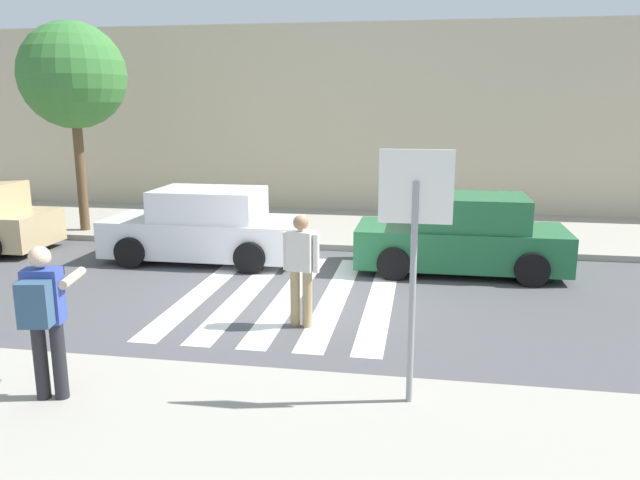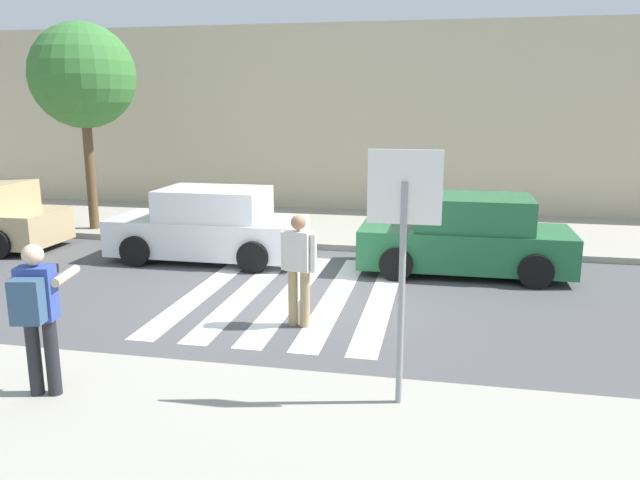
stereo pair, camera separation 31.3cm
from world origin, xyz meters
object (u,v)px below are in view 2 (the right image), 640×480
Objects in this scene: photographer_with_backpack at (37,307)px; street_tree_west at (83,77)px; parked_car_green at (467,237)px; parked_car_white at (210,226)px; pedestrian_crossing at (299,264)px; stop_sign at (404,222)px.

photographer_with_backpack is 10.17m from street_tree_west.
photographer_with_backpack is at bearing -125.23° from parked_car_green.
parked_car_green is 0.80× the size of street_tree_west.
parked_car_white is at bearing 180.00° from parked_car_green.
photographer_with_backpack is 1.00× the size of pedestrian_crossing.
photographer_with_backpack is 0.42× the size of parked_car_white.
parked_car_white is 5.44m from street_tree_west.
pedestrian_crossing is at bearing 124.80° from stop_sign.
pedestrian_crossing is at bearing -39.46° from street_tree_west.
parked_car_green is (2.55, 3.63, -0.25)m from pedestrian_crossing.
street_tree_west is (-4.58, 8.64, 2.78)m from photographer_with_backpack.
photographer_with_backpack is at bearing -125.36° from pedestrian_crossing.
photographer_with_backpack is 3.78m from pedestrian_crossing.
photographer_with_backpack is at bearing -84.48° from parked_car_white.
parked_car_green is at bearing 82.00° from stop_sign.
stop_sign is at bearing 9.23° from photographer_with_backpack.
stop_sign is 11.80m from street_tree_west.
stop_sign is 3.20m from pedestrian_crossing.
pedestrian_crossing is 0.42× the size of parked_car_white.
pedestrian_crossing reaches higher than parked_car_green.
street_tree_west is (-3.93, 1.94, 3.22)m from parked_car_white.
stop_sign is at bearing -55.20° from pedestrian_crossing.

